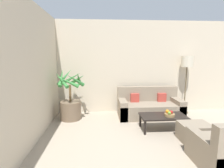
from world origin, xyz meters
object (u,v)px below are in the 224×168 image
object	(u,v)px
floor_lamp	(187,65)
orange_fruit	(167,111)
coffee_table	(163,117)
apple_red	(171,112)
apple_green	(169,113)
fruit_bowl	(170,115)
ottoman	(195,132)
sofa_loveseat	(149,107)
potted_palm	(71,103)

from	to	relation	value
floor_lamp	orange_fruit	world-z (taller)	floor_lamp
coffee_table	apple_red	distance (m)	0.22
floor_lamp	apple_green	size ratio (longest dim) A/B	22.66
floor_lamp	fruit_bowl	bearing A→B (deg)	-127.69
orange_fruit	apple_green	bearing A→B (deg)	-88.06
apple_green	ottoman	size ratio (longest dim) A/B	0.13
apple_green	orange_fruit	bearing A→B (deg)	91.94
apple_green	orange_fruit	world-z (taller)	orange_fruit
coffee_table	orange_fruit	xyz separation A→B (m)	(0.09, -0.00, 0.14)
floor_lamp	apple_green	distance (m)	1.91
sofa_loveseat	ottoman	distance (m)	1.57
sofa_loveseat	fruit_bowl	world-z (taller)	sofa_loveseat
sofa_loveseat	fruit_bowl	bearing A→B (deg)	-79.88
potted_palm	floor_lamp	xyz separation A→B (m)	(3.30, 0.34, 0.98)
orange_fruit	sofa_loveseat	bearing A→B (deg)	98.64
fruit_bowl	ottoman	distance (m)	0.63
fruit_bowl	floor_lamp	bearing A→B (deg)	52.31
potted_palm	ottoman	xyz separation A→B (m)	(2.65, -1.41, -0.27)
sofa_loveseat	orange_fruit	world-z (taller)	sofa_loveseat
sofa_loveseat	floor_lamp	xyz separation A→B (m)	(1.14, 0.26, 1.16)
coffee_table	orange_fruit	bearing A→B (deg)	-3.07
apple_red	apple_green	xyz separation A→B (m)	(-0.07, -0.05, -0.00)
coffee_table	apple_green	world-z (taller)	apple_green
potted_palm	apple_green	world-z (taller)	potted_palm
apple_red	apple_green	bearing A→B (deg)	-142.08
sofa_loveseat	apple_green	xyz separation A→B (m)	(0.15, -1.04, 0.17)
apple_green	floor_lamp	bearing A→B (deg)	52.68
sofa_loveseat	ottoman	world-z (taller)	sofa_loveseat
floor_lamp	coffee_table	size ratio (longest dim) A/B	1.63
apple_red	orange_fruit	xyz separation A→B (m)	(-0.07, 0.06, 0.00)
fruit_bowl	apple_green	size ratio (longest dim) A/B	3.06
fruit_bowl	ottoman	bearing A→B (deg)	-57.63
potted_palm	orange_fruit	xyz separation A→B (m)	(2.30, -0.85, -0.01)
apple_red	ottoman	world-z (taller)	apple_red
ottoman	floor_lamp	bearing A→B (deg)	69.82
potted_palm	coffee_table	world-z (taller)	potted_palm
apple_red	orange_fruit	distance (m)	0.09
fruit_bowl	apple_red	xyz separation A→B (m)	(0.04, -0.01, 0.07)
potted_palm	floor_lamp	distance (m)	3.45
potted_palm	apple_red	size ratio (longest dim) A/B	18.26
apple_red	sofa_loveseat	bearing A→B (deg)	102.08
potted_palm	sofa_loveseat	bearing A→B (deg)	2.18
potted_palm	sofa_loveseat	distance (m)	2.17
fruit_bowl	orange_fruit	size ratio (longest dim) A/B	2.83
potted_palm	ottoman	size ratio (longest dim) A/B	2.34
ottoman	apple_green	bearing A→B (deg)	128.06
sofa_loveseat	apple_red	bearing A→B (deg)	-77.92
sofa_loveseat	fruit_bowl	xyz separation A→B (m)	(0.18, -0.99, 0.10)
potted_palm	ottoman	bearing A→B (deg)	-27.94
apple_green	potted_palm	bearing A→B (deg)	157.35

